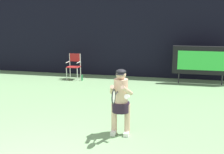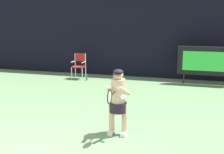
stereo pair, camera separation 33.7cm
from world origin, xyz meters
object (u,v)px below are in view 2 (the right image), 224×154
Objects in this scene: scoreboard at (207,61)px; umpire_chair at (79,64)px; water_bottle at (87,77)px; tennis_racket at (110,96)px; tennis_player at (118,99)px.

umpire_chair is at bearing -177.42° from scoreboard.
scoreboard reaches higher than water_bottle.
tennis_racket reaches higher than water_bottle.
scoreboard reaches higher than tennis_racket.
tennis_racket is at bearing -62.18° from umpire_chair.
water_bottle is 0.44× the size of tennis_racket.
tennis_racket is at bearing -95.71° from tennis_player.
tennis_racket reaches higher than umpire_chair.
umpire_chair is at bearing 152.17° from water_bottle.
umpire_chair reaches higher than water_bottle.
tennis_player is at bearing -111.09° from scoreboard.
scoreboard is at bearing 5.49° from water_bottle.
umpire_chair is 1.79× the size of tennis_racket.
tennis_racket is (3.03, -5.74, 0.40)m from umpire_chair.
tennis_player reaches higher than tennis_racket.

